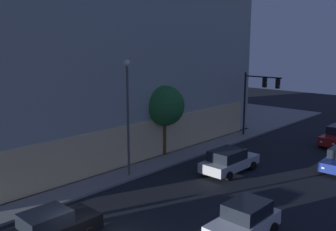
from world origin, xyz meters
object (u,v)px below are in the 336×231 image
object	(u,v)px
modern_building	(68,32)
car_silver	(229,161)
car_black	(51,228)
car_white	(244,220)
sidewalk_tree	(165,106)
traffic_light_far_corner	(258,92)
street_lamp_sidewalk	(128,104)

from	to	relation	value
modern_building	car_silver	world-z (taller)	modern_building
car_black	car_white	bearing A→B (deg)	-41.90
car_silver	car_black	bearing A→B (deg)	178.83
modern_building	sidewalk_tree	xyz separation A→B (m)	(1.58, -10.82, -5.93)
sidewalk_tree	modern_building	bearing A→B (deg)	98.31
sidewalk_tree	car_white	xyz separation A→B (m)	(-6.79, -11.56, -3.28)
traffic_light_far_corner	sidewalk_tree	distance (m)	10.55
car_silver	modern_building	bearing A→B (deg)	96.43
street_lamp_sidewalk	car_white	distance (m)	10.97
modern_building	car_silver	xyz separation A→B (m)	(1.89, -16.78, -9.20)
street_lamp_sidewalk	car_white	world-z (taller)	street_lamp_sidewalk
modern_building	car_black	distance (m)	22.25
sidewalk_tree	car_white	bearing A→B (deg)	-120.45
modern_building	car_silver	distance (m)	19.23
car_silver	car_white	bearing A→B (deg)	-141.75
traffic_light_far_corner	modern_building	bearing A→B (deg)	131.77
street_lamp_sidewalk	sidewalk_tree	world-z (taller)	street_lamp_sidewalk
street_lamp_sidewalk	car_silver	size ratio (longest dim) A/B	1.62
sidewalk_tree	car_silver	world-z (taller)	sidewalk_tree
traffic_light_far_corner	street_lamp_sidewalk	xyz separation A→B (m)	(-15.43, 0.87, 0.56)
traffic_light_far_corner	car_silver	world-z (taller)	traffic_light_far_corner
traffic_light_far_corner	car_white	distance (m)	19.69
modern_building	sidewalk_tree	bearing A→B (deg)	-81.69
street_lamp_sidewalk	sidewalk_tree	distance (m)	5.48
car_black	car_silver	bearing A→B (deg)	-1.17
car_black	traffic_light_far_corner	bearing A→B (deg)	7.82
traffic_light_far_corner	car_black	size ratio (longest dim) A/B	1.43
street_lamp_sidewalk	car_silver	distance (m)	8.19
street_lamp_sidewalk	sidewalk_tree	size ratio (longest dim) A/B	1.40
car_black	car_white	xyz separation A→B (m)	(6.55, -5.88, -0.02)
modern_building	car_silver	size ratio (longest dim) A/B	6.05
street_lamp_sidewalk	car_white	size ratio (longest dim) A/B	1.93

